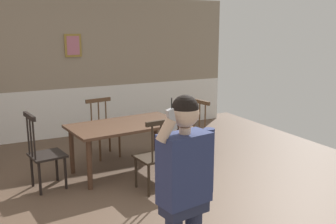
{
  "coord_description": "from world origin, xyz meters",
  "views": [
    {
      "loc": [
        -1.89,
        -4.19,
        2.16
      ],
      "look_at": [
        -0.23,
        -0.88,
        1.33
      ],
      "focal_mm": 41.57,
      "sensor_mm": 36.0,
      "label": 1
    }
  ],
  "objects_px": {
    "chair_by_doorway": "(155,156)",
    "person_figure": "(185,184)",
    "chair_at_table_head": "(103,128)",
    "chair_opposite_corner": "(192,130)",
    "chair_near_window": "(44,153)",
    "dining_table": "(126,129)"
  },
  "relations": [
    {
      "from": "chair_at_table_head",
      "to": "chair_opposite_corner",
      "type": "height_order",
      "value": "chair_at_table_head"
    },
    {
      "from": "chair_opposite_corner",
      "to": "chair_near_window",
      "type": "bearing_deg",
      "value": 85.76
    },
    {
      "from": "chair_near_window",
      "to": "chair_at_table_head",
      "type": "bearing_deg",
      "value": 122.33
    },
    {
      "from": "chair_at_table_head",
      "to": "chair_opposite_corner",
      "type": "bearing_deg",
      "value": 142.83
    },
    {
      "from": "dining_table",
      "to": "chair_by_doorway",
      "type": "distance_m",
      "value": 0.85
    },
    {
      "from": "person_figure",
      "to": "chair_by_doorway",
      "type": "bearing_deg",
      "value": -117.3
    },
    {
      "from": "dining_table",
      "to": "chair_opposite_corner",
      "type": "height_order",
      "value": "chair_opposite_corner"
    },
    {
      "from": "chair_by_doorway",
      "to": "chair_near_window",
      "type": "bearing_deg",
      "value": 145.2
    },
    {
      "from": "dining_table",
      "to": "chair_at_table_head",
      "type": "distance_m",
      "value": 0.85
    },
    {
      "from": "chair_by_doorway",
      "to": "chair_opposite_corner",
      "type": "bearing_deg",
      "value": 34.5
    },
    {
      "from": "chair_by_doorway",
      "to": "person_figure",
      "type": "height_order",
      "value": "person_figure"
    },
    {
      "from": "dining_table",
      "to": "chair_at_table_head",
      "type": "xyz_separation_m",
      "value": [
        -0.09,
        0.83,
        -0.17
      ]
    },
    {
      "from": "chair_at_table_head",
      "to": "chair_opposite_corner",
      "type": "distance_m",
      "value": 1.47
    },
    {
      "from": "chair_opposite_corner",
      "to": "person_figure",
      "type": "relative_size",
      "value": 0.57
    },
    {
      "from": "dining_table",
      "to": "person_figure",
      "type": "height_order",
      "value": "person_figure"
    },
    {
      "from": "chair_near_window",
      "to": "person_figure",
      "type": "height_order",
      "value": "person_figure"
    },
    {
      "from": "chair_by_doorway",
      "to": "person_figure",
      "type": "bearing_deg",
      "value": -114.32
    },
    {
      "from": "dining_table",
      "to": "chair_near_window",
      "type": "height_order",
      "value": "chair_near_window"
    },
    {
      "from": "chair_by_doorway",
      "to": "dining_table",
      "type": "bearing_deg",
      "value": 89.78
    },
    {
      "from": "chair_near_window",
      "to": "person_figure",
      "type": "relative_size",
      "value": 0.64
    },
    {
      "from": "chair_near_window",
      "to": "chair_by_doorway",
      "type": "xyz_separation_m",
      "value": [
        1.29,
        -0.7,
        -0.02
      ]
    },
    {
      "from": "dining_table",
      "to": "chair_by_doorway",
      "type": "bearing_deg",
      "value": -83.86
    }
  ]
}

